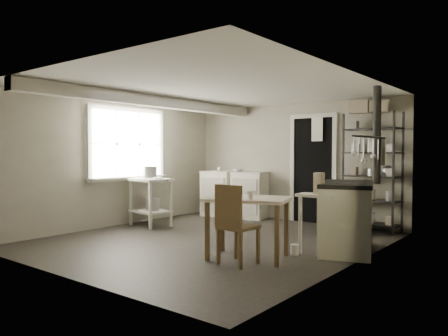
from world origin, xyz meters
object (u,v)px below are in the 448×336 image
Objects in this scene: prep_table at (150,204)px; chair at (238,224)px; stockpot at (149,174)px; flour_sack at (347,219)px; base_cabinets at (235,195)px; shelf_rack at (372,176)px; work_table at (248,229)px; stove at (347,219)px.

chair is at bearing -22.67° from prep_table.
stockpot is 0.30× the size of chair.
flour_sack is at bearing 87.06° from chair.
base_cabinets reaches higher than prep_table.
stockpot is 0.20× the size of base_cabinets.
chair reaches higher than prep_table.
shelf_rack is at bearing 65.49° from flour_sack.
stockpot is 3.10m from work_table.
shelf_rack is at bearing 29.25° from stockpot.
stockpot is at bearing 146.17° from prep_table.
prep_table is 0.43× the size of shelf_rack.
work_table is 1.06× the size of chair.
shelf_rack is at bearing 30.76° from prep_table.
chair is (0.07, -0.30, 0.10)m from work_table.
flour_sack is (2.59, -0.37, -0.22)m from base_cabinets.
stockpot reaches higher than stove.
shelf_rack reaches higher than stove.
stockpot is 3.60m from flour_sack.
shelf_rack is 2.08× the size of chair.
base_cabinets reaches higher than work_table.
stockpot reaches higher than work_table.
base_cabinets is at bearing -168.58° from shelf_rack.
stockpot is at bearing 163.83° from stove.
stockpot is 0.25× the size of stove.
stockpot is at bearing 161.59° from work_table.
flour_sack is (3.13, 1.50, -0.16)m from prep_table.
stove is 1.64m from chair.
prep_table is 2.95× the size of stockpot.
chair is at bearing -23.06° from stockpot.
base_cabinets is 3.85m from chair.
flour_sack is (0.34, 2.40, -0.14)m from work_table.
stockpot is at bearing 159.59° from chair.
stockpot is 1.97m from base_cabinets.
prep_table is at bearing 159.98° from chair.
shelf_rack reaches higher than stockpot.
stove is (3.10, -1.62, -0.02)m from base_cabinets.
shelf_rack is 3.00m from work_table.
flour_sack is (-0.23, -0.49, -0.71)m from shelf_rack.
base_cabinets is at bearing 129.85° from chair.
work_table is at bearing 106.12° from chair.
prep_table is at bearing 164.91° from stove.
chair is 2.72m from flour_sack.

